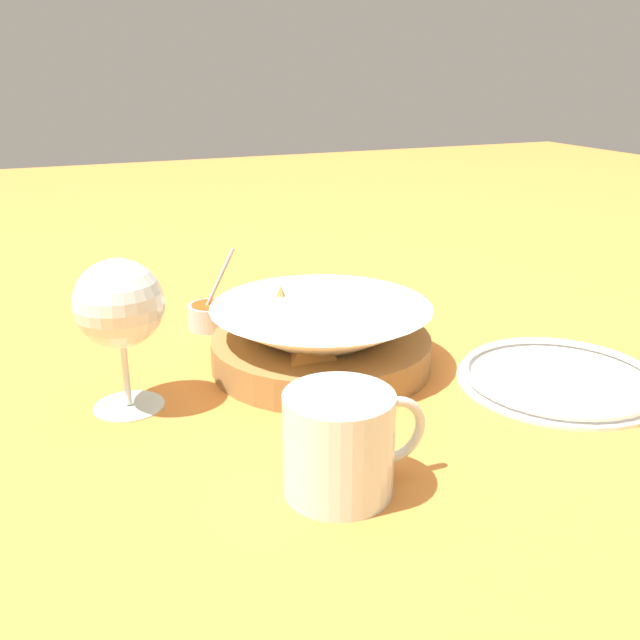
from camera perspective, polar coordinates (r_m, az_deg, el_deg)
The scene contains 7 objects.
ground_plane at distance 0.88m, azimuth 0.43°, elevation -3.62°, with size 4.00×4.00×0.00m, color orange.
food_basket at distance 0.86m, azimuth 0.03°, elevation -1.53°, with size 0.27×0.27×0.09m.
sauce_cup at distance 1.00m, azimuth -8.76°, elevation 0.44°, with size 0.07×0.06×0.11m.
wine_glass at distance 0.76m, azimuth -15.77°, elevation 0.94°, with size 0.09×0.09×0.16m.
beer_mug at distance 0.61m, azimuth 1.62°, elevation -10.11°, with size 0.13×0.10×0.09m.
side_plate at distance 0.87m, azimuth 18.61°, elevation -4.36°, with size 0.23×0.23×0.01m.
napkin at distance 1.11m, azimuth 4.25°, elevation 1.67°, with size 0.17×0.13×0.01m.
Camera 1 is at (-0.32, -0.74, 0.35)m, focal length 40.00 mm.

